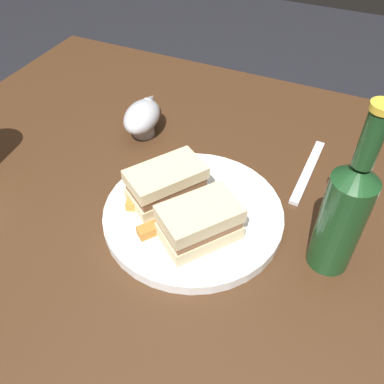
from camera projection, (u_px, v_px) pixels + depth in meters
The scene contains 12 objects.
ground_plane at pixel (191, 370), 1.21m from camera, with size 6.00×6.00×0.00m, color black.
dining_table at pixel (191, 305), 0.96m from camera, with size 1.12×0.87×0.73m, color #422816.
plate at pixel (193, 214), 0.66m from camera, with size 0.28×0.28×0.02m, color white.
sandwich_half_left at pixel (166, 183), 0.65m from camera, with size 0.12×0.14×0.06m.
sandwich_half_right at pixel (200, 222), 0.59m from camera, with size 0.12×0.13×0.06m.
potato_wedge_front at pixel (184, 243), 0.59m from camera, with size 0.04×0.02×0.02m, color #B77F33.
potato_wedge_middle at pixel (154, 228), 0.61m from camera, with size 0.05×0.02×0.02m, color #AD702D.
potato_wedge_back at pixel (145, 194), 0.66m from camera, with size 0.04×0.02×0.02m, color #B77F33.
potato_wedge_left_edge at pixel (138, 204), 0.65m from camera, with size 0.04×0.02×0.01m, color #B77F33.
gravy_boat at pixel (142, 116), 0.80m from camera, with size 0.08×0.12×0.07m.
cider_bottle at pixel (344, 212), 0.53m from camera, with size 0.06×0.06×0.26m.
fork at pixel (308, 171), 0.74m from camera, with size 0.18×0.02×0.01m, color silver.
Camera 1 is at (0.21, -0.46, 1.22)m, focal length 38.75 mm.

